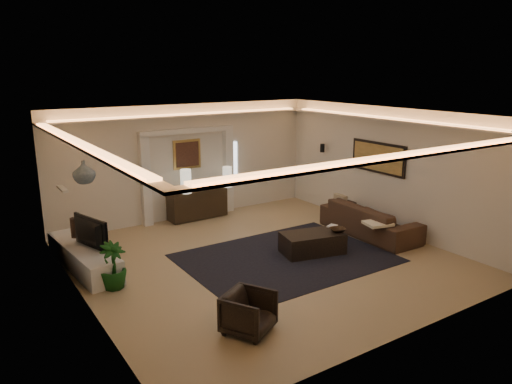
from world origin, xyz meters
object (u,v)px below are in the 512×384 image
sofa (370,220)px  armchair (249,313)px  console (197,203)px  coffee_table (312,244)px

sofa → armchair: bearing=115.5°
console → armchair: console is taller
armchair → console: bearing=41.2°
coffee_table → armchair: (-2.78, -1.91, 0.10)m
console → coffee_table: bearing=-77.5°
coffee_table → console: bearing=117.5°
sofa → console: bearing=41.1°
console → armchair: bearing=-111.1°
sofa → armchair: size_ratio=3.63×
console → sofa: (2.76, -3.33, -0.04)m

